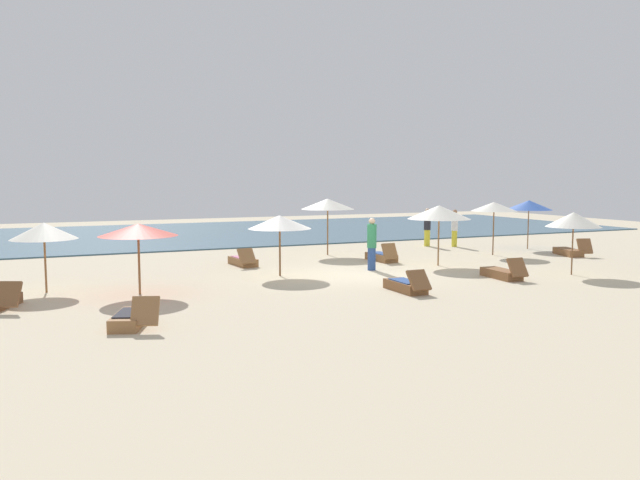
# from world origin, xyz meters

# --- Properties ---
(ground_plane) EXTENTS (60.00, 60.00, 0.00)m
(ground_plane) POSITION_xyz_m (0.00, 0.00, 0.00)
(ground_plane) COLOR beige
(ocean_water) EXTENTS (48.00, 16.00, 0.06)m
(ocean_water) POSITION_xyz_m (0.00, 17.00, 0.03)
(ocean_water) COLOR #3D6075
(ocean_water) RESTS_ON ground_plane
(umbrella_0) EXTENTS (2.30, 2.30, 2.21)m
(umbrella_0) POSITION_xyz_m (3.68, 0.77, 1.96)
(umbrella_0) COLOR olive
(umbrella_0) RESTS_ON ground_plane
(umbrella_1) EXTENTS (2.07, 2.07, 1.99)m
(umbrella_1) POSITION_xyz_m (-2.48, 0.86, 1.77)
(umbrella_1) COLOR brown
(umbrella_1) RESTS_ON ground_plane
(umbrella_2) EXTENTS (2.21, 2.21, 2.35)m
(umbrella_2) POSITION_xyz_m (1.28, 5.29, 2.12)
(umbrella_2) COLOR brown
(umbrella_2) RESTS_ON ground_plane
(umbrella_3) EXTENTS (1.82, 1.82, 1.98)m
(umbrella_3) POSITION_xyz_m (-9.55, 0.72, 1.74)
(umbrella_3) COLOR brown
(umbrella_3) RESTS_ON ground_plane
(umbrella_4) EXTENTS (2.03, 2.03, 2.20)m
(umbrella_4) POSITION_xyz_m (10.47, 3.63, 1.98)
(umbrella_4) COLOR brown
(umbrella_4) RESTS_ON ground_plane
(umbrella_5) EXTENTS (1.88, 1.88, 2.21)m
(umbrella_5) POSITION_xyz_m (7.57, 2.48, 2.02)
(umbrella_5) COLOR brown
(umbrella_5) RESTS_ON ground_plane
(umbrella_6) EXTENTS (1.79, 1.79, 2.09)m
(umbrella_6) POSITION_xyz_m (6.48, -2.86, 1.84)
(umbrella_6) COLOR brown
(umbrella_6) RESTS_ON ground_plane
(umbrella_7) EXTENTS (2.16, 2.16, 1.98)m
(umbrella_7) POSITION_xyz_m (-7.18, -0.64, 1.80)
(umbrella_7) COLOR brown
(umbrella_7) RESTS_ON ground_plane
(lounger_0) EXTENTS (1.04, 1.73, 0.75)m
(lounger_0) POSITION_xyz_m (10.35, 1.02, 0.17)
(lounger_0) COLOR brown
(lounger_0) RESTS_ON ground_plane
(lounger_1) EXTENTS (0.61, 1.69, 0.69)m
(lounger_1) POSITION_xyz_m (-0.19, -3.28, 0.18)
(lounger_1) COLOR brown
(lounger_1) RESTS_ON ground_plane
(lounger_3) EXTENTS (0.66, 1.65, 0.75)m
(lounger_3) POSITION_xyz_m (2.40, 2.69, 0.18)
(lounger_3) COLOR olive
(lounger_3) RESTS_ON ground_plane
(lounger_4) EXTENTS (1.12, 1.74, 0.74)m
(lounger_4) POSITION_xyz_m (-7.91, -4.45, 0.18)
(lounger_4) COLOR olive
(lounger_4) RESTS_ON ground_plane
(lounger_5) EXTENTS (0.75, 1.74, 0.69)m
(lounger_5) POSITION_xyz_m (-2.87, 3.68, 0.18)
(lounger_5) COLOR olive
(lounger_5) RESTS_ON ground_plane
(lounger_6) EXTENTS (0.70, 1.69, 0.72)m
(lounger_6) POSITION_xyz_m (3.87, -2.55, 0.17)
(lounger_6) COLOR brown
(lounger_6) RESTS_ON ground_plane
(person_0) EXTENTS (0.31, 0.31, 1.74)m
(person_0) POSITION_xyz_m (7.99, 5.73, 0.89)
(person_0) COLOR yellow
(person_0) RESTS_ON ground_plane
(person_1) EXTENTS (0.34, 0.34, 1.83)m
(person_1) POSITION_xyz_m (0.89, 0.75, 0.93)
(person_1) COLOR #2D4C8C
(person_1) RESTS_ON ground_plane
(person_2) EXTENTS (0.44, 0.44, 1.78)m
(person_2) POSITION_xyz_m (6.94, 6.42, 0.91)
(person_2) COLOR yellow
(person_2) RESTS_ON ground_plane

